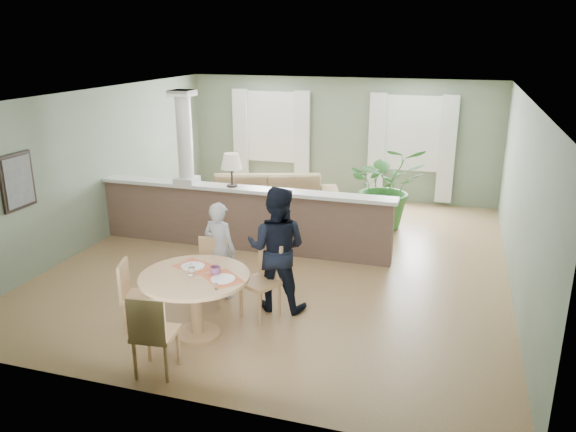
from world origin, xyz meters
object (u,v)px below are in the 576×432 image
(chair_near, at_px, (152,331))
(chair_far_man, at_px, (264,276))
(chair_far_boy, at_px, (211,267))
(houseplant, at_px, (387,186))
(chair_side, at_px, (134,292))
(man_person, at_px, (277,249))
(dining_table, at_px, (196,288))
(sofa, at_px, (267,199))
(child_person, at_px, (220,250))

(chair_near, bearing_deg, chair_far_man, -117.82)
(chair_far_boy, bearing_deg, houseplant, 54.40)
(chair_side, xyz_separation_m, man_person, (1.53, 1.08, 0.36))
(chair_near, xyz_separation_m, man_person, (0.77, 1.94, 0.32))
(chair_near, xyz_separation_m, chair_side, (-0.77, 0.87, -0.04))
(chair_side, bearing_deg, chair_far_man, -77.08)
(dining_table, relative_size, chair_far_boy, 1.48)
(dining_table, height_order, chair_far_man, chair_far_man)
(sofa, distance_m, child_person, 3.62)
(chair_near, bearing_deg, man_person, -118.07)
(houseplant, relative_size, child_person, 1.16)
(houseplant, distance_m, dining_table, 5.15)
(chair_far_boy, bearing_deg, man_person, -5.83)
(dining_table, bearing_deg, chair_far_man, 52.07)
(chair_far_boy, distance_m, man_person, 1.00)
(dining_table, relative_size, chair_far_man, 1.36)
(chair_far_man, bearing_deg, chair_near, -84.92)
(chair_near, relative_size, chair_side, 1.08)
(dining_table, distance_m, chair_far_boy, 0.97)
(houseplant, distance_m, man_person, 3.99)
(chair_far_boy, xyz_separation_m, chair_near, (0.16, -1.87, 0.04))
(chair_far_boy, distance_m, chair_far_man, 0.85)
(sofa, relative_size, man_person, 1.69)
(houseplant, xyz_separation_m, chair_far_boy, (-1.87, -3.95, -0.31))
(dining_table, bearing_deg, chair_far_boy, 103.72)
(houseplant, relative_size, dining_table, 1.22)
(houseplant, bearing_deg, dining_table, -108.59)
(dining_table, xyz_separation_m, chair_far_boy, (-0.23, 0.93, -0.14))
(houseplant, height_order, man_person, man_person)
(sofa, relative_size, chair_far_boy, 3.20)
(chair_far_man, distance_m, child_person, 0.85)
(chair_side, xyz_separation_m, child_person, (0.66, 1.17, 0.20))
(man_person, bearing_deg, child_person, -8.12)
(dining_table, distance_m, child_person, 1.12)
(chair_far_man, bearing_deg, man_person, 93.04)
(chair_near, height_order, chair_side, chair_near)
(chair_far_boy, height_order, chair_near, chair_near)
(chair_far_boy, distance_m, child_person, 0.27)
(houseplant, height_order, chair_near, houseplant)
(chair_near, bearing_deg, chair_far_boy, -91.54)
(chair_side, bearing_deg, chair_near, -156.16)
(chair_far_man, bearing_deg, houseplant, 102.13)
(dining_table, bearing_deg, sofa, 98.68)
(dining_table, distance_m, chair_side, 0.84)
(dining_table, distance_m, chair_near, 0.95)
(sofa, distance_m, houseplant, 2.40)
(chair_side, height_order, child_person, child_person)
(chair_far_boy, xyz_separation_m, chair_side, (-0.60, -1.01, -0.00))
(chair_far_man, relative_size, chair_side, 1.09)
(sofa, xyz_separation_m, dining_table, (0.71, -4.67, 0.22))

